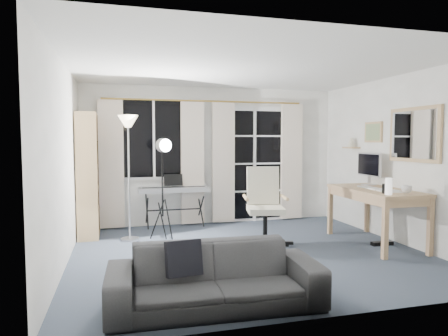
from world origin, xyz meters
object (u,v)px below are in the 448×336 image
at_px(studio_light, 164,157).
at_px(desk, 376,196).
at_px(monitor, 369,166).
at_px(keyboard_piano, 174,190).
at_px(sofa, 215,266).
at_px(torchiere_lamp, 128,140).
at_px(mug, 407,188).
at_px(bookshelf, 86,178).
at_px(office_chair, 264,199).

xyz_separation_m(studio_light, desk, (2.87, -1.00, -0.54)).
bearing_deg(monitor, keyboard_piano, 157.18).
bearing_deg(desk, sofa, -149.19).
xyz_separation_m(studio_light, sofa, (0.17, -2.52, -0.86)).
height_order(torchiere_lamp, mug, torchiere_lamp).
height_order(bookshelf, desk, bookshelf).
bearing_deg(studio_light, monitor, -32.82).
distance_m(desk, monitor, 0.63).
distance_m(office_chair, sofa, 2.24).
relative_size(office_chair, sofa, 0.58).
height_order(mug, sofa, mug).
relative_size(torchiere_lamp, mug, 14.19).
bearing_deg(torchiere_lamp, desk, -18.06).
height_order(desk, monitor, monitor).
relative_size(keyboard_piano, monitor, 2.05).
bearing_deg(office_chair, monitor, 14.31).
bearing_deg(office_chair, torchiere_lamp, 170.29).
height_order(torchiere_lamp, studio_light, torchiere_lamp).
bearing_deg(torchiere_lamp, keyboard_piano, 40.25).
relative_size(keyboard_piano, desk, 0.78).
bearing_deg(bookshelf, mug, -27.82).
relative_size(bookshelf, torchiere_lamp, 1.03).
xyz_separation_m(torchiere_lamp, keyboard_piano, (0.74, 0.63, -0.84)).
relative_size(bookshelf, studio_light, 1.23).
bearing_deg(keyboard_piano, torchiere_lamp, -139.34).
bearing_deg(bookshelf, keyboard_piano, 5.45).
distance_m(bookshelf, torchiere_lamp, 0.98).
bearing_deg(torchiere_lamp, mug, -24.73).
relative_size(bookshelf, office_chair, 1.71).
bearing_deg(office_chair, mug, -16.24).
xyz_separation_m(desk, sofa, (-2.71, -1.52, -0.33)).
xyz_separation_m(torchiere_lamp, sofa, (0.66, -2.62, -1.11)).
bearing_deg(office_chair, keyboard_piano, 140.65).
bearing_deg(monitor, mug, -94.26).
relative_size(monitor, mug, 4.40).
distance_m(torchiere_lamp, monitor, 3.65).
xyz_separation_m(bookshelf, mug, (4.10, -2.07, -0.04)).
height_order(bookshelf, torchiere_lamp, bookshelf).
xyz_separation_m(keyboard_piano, monitor, (2.82, -1.28, 0.45)).
bearing_deg(keyboard_piano, mug, -38.84).
relative_size(torchiere_lamp, office_chair, 1.67).
height_order(torchiere_lamp, keyboard_piano, torchiere_lamp).
bearing_deg(mug, sofa, -160.06).
bearing_deg(sofa, studio_light, 96.29).
bearing_deg(bookshelf, sofa, -68.26).
relative_size(studio_light, desk, 1.03).
distance_m(desk, mug, 0.54).
xyz_separation_m(bookshelf, office_chair, (2.46, -1.20, -0.25)).
xyz_separation_m(keyboard_piano, mug, (2.73, -2.23, 0.21)).
bearing_deg(torchiere_lamp, sofa, -75.76).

